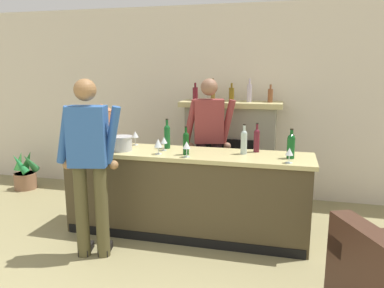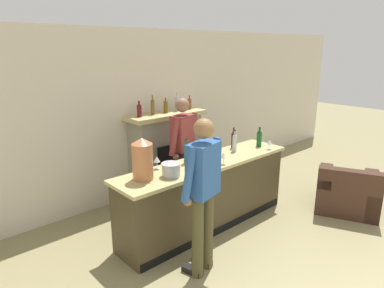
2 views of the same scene
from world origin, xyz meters
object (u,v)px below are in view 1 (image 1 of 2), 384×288
(copper_dispenser, at_px, (103,125))
(wine_glass_mid_counter, at_px, (135,135))
(fireplace_stone, at_px, (230,150))
(wine_bottle_rose_blush, at_px, (186,142))
(wine_bottle_merlot_tall, at_px, (167,135))
(wine_bottle_cabernet_heavy, at_px, (257,139))
(wine_glass_front_left, at_px, (289,152))
(wine_bottle_burgundy_dark, at_px, (244,141))
(wine_glass_by_dispenser, at_px, (158,143))
(wine_glass_near_bucket, at_px, (164,141))
(ice_bucket_steel, at_px, (122,143))
(wine_glass_front_right, at_px, (187,146))
(potted_plant_corner, at_px, (25,173))
(wine_bottle_chardonnay_pale, at_px, (291,145))
(person_customer, at_px, (89,161))
(person_bartender, at_px, (209,141))

(copper_dispenser, distance_m, wine_glass_mid_counter, 0.39)
(fireplace_stone, relative_size, wine_bottle_rose_blush, 5.64)
(wine_bottle_merlot_tall, height_order, wine_bottle_cabernet_heavy, wine_bottle_merlot_tall)
(wine_glass_front_left, relative_size, wine_glass_mid_counter, 0.91)
(wine_bottle_rose_blush, xyz_separation_m, wine_bottle_burgundy_dark, (0.59, 0.18, 0.01))
(wine_glass_by_dispenser, bearing_deg, wine_glass_front_left, -2.26)
(wine_glass_near_bucket, bearing_deg, copper_dispenser, 177.85)
(wine_bottle_merlot_tall, relative_size, wine_glass_front_left, 2.25)
(wine_glass_mid_counter, bearing_deg, wine_glass_near_bucket, -25.23)
(copper_dispenser, distance_m, wine_bottle_rose_blush, 1.07)
(fireplace_stone, xyz_separation_m, wine_bottle_cabernet_heavy, (0.45, -1.12, 0.38))
(ice_bucket_steel, height_order, wine_bottle_merlot_tall, wine_bottle_merlot_tall)
(ice_bucket_steel, bearing_deg, wine_glass_mid_counter, 85.48)
(wine_glass_by_dispenser, bearing_deg, wine_glass_front_right, -9.87)
(ice_bucket_steel, distance_m, wine_bottle_rose_blush, 0.75)
(wine_glass_front_left, relative_size, wine_glass_near_bucket, 0.99)
(wine_glass_front_right, bearing_deg, wine_bottle_burgundy_dark, 27.82)
(potted_plant_corner, distance_m, wine_glass_mid_counter, 2.47)
(wine_bottle_burgundy_dark, distance_m, wine_glass_front_left, 0.56)
(copper_dispenser, relative_size, wine_glass_mid_counter, 3.00)
(fireplace_stone, height_order, ice_bucket_steel, fireplace_stone)
(wine_bottle_chardonnay_pale, bearing_deg, wine_glass_mid_counter, 172.44)
(person_customer, distance_m, wine_bottle_chardonnay_pale, 2.02)
(ice_bucket_steel, bearing_deg, wine_bottle_cabernet_heavy, 11.42)
(copper_dispenser, xyz_separation_m, wine_bottle_merlot_tall, (0.76, 0.09, -0.10))
(wine_bottle_burgundy_dark, xyz_separation_m, wine_glass_mid_counter, (-1.31, 0.16, -0.02))
(wine_bottle_chardonnay_pale, bearing_deg, wine_bottle_rose_blush, -174.69)
(fireplace_stone, distance_m, person_bartender, 0.73)
(wine_bottle_merlot_tall, height_order, wine_glass_near_bucket, wine_bottle_merlot_tall)
(ice_bucket_steel, xyz_separation_m, wine_glass_front_left, (1.81, -0.13, 0.03))
(wine_glass_front_left, xyz_separation_m, wine_glass_front_right, (-1.03, -0.00, 0.01))
(wine_glass_near_bucket, bearing_deg, wine_bottle_cabernet_heavy, 10.04)
(wine_bottle_burgundy_dark, relative_size, wine_glass_front_left, 2.13)
(person_bartender, bearing_deg, person_customer, -123.20)
(person_customer, xyz_separation_m, ice_bucket_steel, (0.06, 0.62, 0.06))
(potted_plant_corner, height_order, wine_bottle_merlot_tall, wine_bottle_merlot_tall)
(ice_bucket_steel, relative_size, wine_glass_front_left, 1.56)
(potted_plant_corner, relative_size, copper_dispenser, 1.22)
(person_customer, relative_size, wine_glass_near_bucket, 11.50)
(copper_dispenser, xyz_separation_m, wine_glass_by_dispenser, (0.76, -0.22, -0.14))
(potted_plant_corner, bearing_deg, wine_glass_front_left, -16.69)
(wine_glass_near_bucket, bearing_deg, wine_bottle_burgundy_dark, 3.02)
(person_bartender, bearing_deg, wine_glass_front_right, -93.29)
(wine_glass_front_right, relative_size, wine_glass_near_bucket, 1.08)
(fireplace_stone, height_order, wine_bottle_chardonnay_pale, fireplace_stone)
(wine_glass_by_dispenser, bearing_deg, ice_bucket_steel, 170.94)
(ice_bucket_steel, bearing_deg, person_customer, -95.87)
(wine_bottle_chardonnay_pale, height_order, wine_glass_by_dispenser, wine_bottle_chardonnay_pale)
(copper_dispenser, bearing_deg, person_customer, -72.43)
(wine_glass_mid_counter, height_order, wine_glass_near_bucket, wine_glass_mid_counter)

